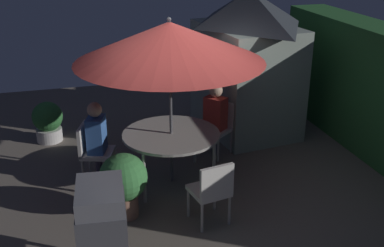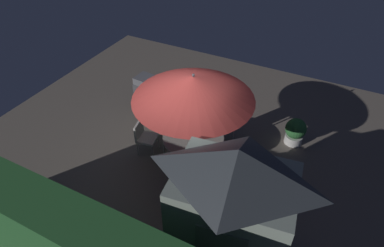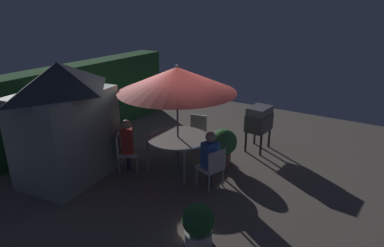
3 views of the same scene
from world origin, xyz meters
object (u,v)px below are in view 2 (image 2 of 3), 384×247
object	(u,v)px
chair_far_side	(226,123)
person_in_blue	(224,116)
person_in_red	(204,173)
garden_shed	(232,205)
patio_umbrella	(193,88)
bbq_grill	(148,89)
potted_plant_by_grill	(182,117)
chair_toward_hedge	(144,136)
patio_table	(193,138)
chair_near_shed	(205,185)
potted_plant_by_shed	(295,131)

from	to	relation	value
chair_far_side	person_in_blue	world-z (taller)	person_in_blue
person_in_red	person_in_blue	world-z (taller)	same
garden_shed	chair_far_side	size ratio (longest dim) A/B	2.91
patio_umbrella	bbq_grill	size ratio (longest dim) A/B	2.22
person_in_blue	potted_plant_by_grill	bearing A→B (deg)	12.27
chair_toward_hedge	potted_plant_by_grill	xyz separation A→B (m)	(-0.49, -1.06, 0.01)
chair_far_side	potted_plant_by_grill	xyz separation A→B (m)	(1.13, 0.32, 0.01)
patio_table	bbq_grill	world-z (taller)	bbq_grill
patio_umbrella	chair_near_shed	bearing A→B (deg)	128.09
patio_table	patio_umbrella	xyz separation A→B (m)	(0.00, 0.00, 1.42)
bbq_grill	chair_toward_hedge	size ratio (longest dim) A/B	1.33
patio_umbrella	chair_near_shed	world-z (taller)	patio_umbrella
chair_far_side	person_in_blue	size ratio (longest dim) A/B	0.71
garden_shed	patio_table	xyz separation A→B (m)	(1.66, -1.82, -0.59)
garden_shed	person_in_red	world-z (taller)	garden_shed
potted_plant_by_grill	chair_toward_hedge	bearing A→B (deg)	65.19
chair_near_shed	potted_plant_by_grill	distance (m)	2.38
person_in_blue	chair_toward_hedge	bearing A→B (deg)	39.21
chair_toward_hedge	person_in_red	world-z (taller)	person_in_red
chair_far_side	person_in_red	size ratio (longest dim) A/B	0.71
patio_table	person_in_red	xyz separation A→B (m)	(-0.72, 0.92, 0.04)
bbq_grill	garden_shed	bearing A→B (deg)	140.60
patio_table	chair_near_shed	world-z (taller)	chair_near_shed
chair_far_side	patio_umbrella	bearing A→B (deg)	71.96
patio_umbrella	chair_near_shed	distance (m)	2.07
patio_umbrella	person_in_red	distance (m)	1.81
chair_far_side	garden_shed	bearing A→B (deg)	113.45
patio_umbrella	patio_table	bearing A→B (deg)	-153.43
chair_toward_hedge	potted_plant_by_shed	world-z (taller)	chair_toward_hedge
chair_near_shed	potted_plant_by_shed	xyz separation A→B (m)	(-1.28, -2.81, -0.14)
potted_plant_by_shed	chair_near_shed	bearing A→B (deg)	65.48
patio_table	person_in_blue	xyz separation A→B (m)	(-0.35, -1.06, 0.04)
bbq_grill	chair_near_shed	size ratio (longest dim) A/B	1.33
chair_near_shed	potted_plant_by_grill	bearing A→B (deg)	-49.73
potted_plant_by_grill	garden_shed	bearing A→B (deg)	132.46
chair_far_side	chair_near_shed	bearing A→B (deg)	100.69
bbq_grill	person_in_blue	world-z (taller)	person_in_blue
chair_near_shed	chair_toward_hedge	size ratio (longest dim) A/B	1.00
garden_shed	bbq_grill	bearing A→B (deg)	-39.40
garden_shed	potted_plant_by_shed	size ratio (longest dim) A/B	3.54
chair_toward_hedge	patio_table	bearing A→B (deg)	-169.13
bbq_grill	potted_plant_by_grill	bearing A→B (deg)	163.23
person_in_red	person_in_blue	size ratio (longest dim) A/B	1.00
potted_plant_by_shed	potted_plant_by_grill	distance (m)	2.99
chair_toward_hedge	potted_plant_by_shed	bearing A→B (deg)	-148.15
garden_shed	chair_toward_hedge	bearing A→B (deg)	-28.50
potted_plant_by_shed	person_in_red	size ratio (longest dim) A/B	0.59
bbq_grill	chair_toward_hedge	bearing A→B (deg)	118.07
chair_near_shed	person_in_red	bearing A→B (deg)	-51.91
person_in_blue	potted_plant_by_shed	bearing A→B (deg)	-156.30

